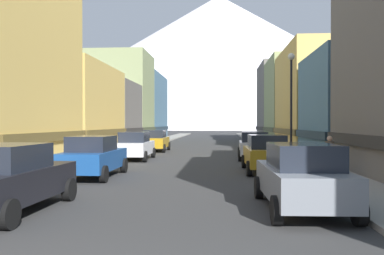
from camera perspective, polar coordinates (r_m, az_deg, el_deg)
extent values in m
cube|color=gray|center=(39.91, -7.32, -2.66)|extent=(2.50, 100.00, 0.15)
cube|color=gray|center=(39.38, 10.82, -2.70)|extent=(2.50, 100.00, 0.15)
cube|color=#D8B259|center=(34.91, -18.28, 2.56)|extent=(8.26, 11.24, 7.09)
cube|color=brown|center=(34.90, -18.27, -0.63)|extent=(8.56, 11.24, 0.50)
cube|color=#66605B|center=(44.48, -14.16, 1.89)|extent=(9.57, 8.38, 6.71)
cube|color=#2D2B29|center=(44.48, -14.15, -0.37)|extent=(9.87, 8.38, 0.50)
cube|color=#8C9966|center=(52.67, -10.57, 4.16)|extent=(8.35, 8.33, 11.26)
cube|color=#3F442D|center=(52.57, -10.57, -0.23)|extent=(8.65, 8.33, 0.50)
cube|color=slate|center=(63.19, -7.65, 2.92)|extent=(7.46, 13.38, 9.84)
cube|color=#22333F|center=(63.14, -7.65, -0.09)|extent=(7.76, 13.38, 0.50)
cube|color=slate|center=(28.80, 25.36, 2.76)|extent=(9.17, 8.61, 6.88)
cube|color=#22333F|center=(28.79, 25.35, -0.90)|extent=(9.47, 8.61, 0.50)
cube|color=#D8B259|center=(39.51, 19.35, 3.89)|extent=(9.03, 12.76, 9.26)
cube|color=brown|center=(39.45, 19.34, -0.50)|extent=(9.33, 12.76, 0.50)
cube|color=#8C9966|center=(51.12, 14.40, 3.70)|extent=(6.50, 10.71, 10.26)
cube|color=#3F442D|center=(51.05, 14.39, -0.26)|extent=(6.80, 10.71, 0.50)
cube|color=#66605B|center=(62.16, 13.31, 3.59)|extent=(8.10, 11.04, 11.22)
cube|color=#2D2B29|center=(62.07, 13.30, -0.11)|extent=(8.40, 11.04, 0.50)
cube|color=black|center=(11.57, -24.36, -7.28)|extent=(1.93, 4.44, 0.80)
cube|color=#1E232D|center=(11.28, -25.01, -3.80)|extent=(1.65, 2.23, 0.64)
cylinder|color=black|center=(13.49, -24.27, -7.87)|extent=(0.23, 0.68, 0.68)
cylinder|color=black|center=(12.70, -16.96, -8.38)|extent=(0.23, 0.68, 0.68)
cylinder|color=black|center=(9.77, -24.47, -11.10)|extent=(0.23, 0.68, 0.68)
cube|color=#19478C|center=(17.93, -13.70, -4.47)|extent=(1.86, 4.41, 0.80)
cube|color=#1E232D|center=(17.64, -13.95, -2.21)|extent=(1.61, 2.21, 0.64)
cylinder|color=black|center=(19.81, -14.79, -5.16)|extent=(0.22, 0.68, 0.68)
cylinder|color=black|center=(19.30, -9.59, -5.30)|extent=(0.22, 0.68, 0.68)
cylinder|color=black|center=(16.74, -18.44, -6.22)|extent=(0.22, 0.68, 0.68)
cylinder|color=black|center=(16.13, -12.35, -6.46)|extent=(0.22, 0.68, 0.68)
cube|color=silver|center=(25.97, -8.05, -2.91)|extent=(1.91, 4.43, 0.80)
cube|color=#1E232D|center=(25.69, -8.16, -1.34)|extent=(1.64, 2.23, 0.64)
cylinder|color=black|center=(27.79, -9.24, -3.51)|extent=(0.23, 0.68, 0.68)
cylinder|color=black|center=(27.46, -5.48, -3.56)|extent=(0.23, 0.68, 0.68)
cylinder|color=black|center=(24.59, -10.91, -4.04)|extent=(0.23, 0.68, 0.68)
cylinder|color=black|center=(24.21, -6.67, -4.11)|extent=(0.23, 0.68, 0.68)
cube|color=#B28419|center=(33.82, -5.18, -2.10)|extent=(1.88, 4.42, 0.80)
cube|color=#1E232D|center=(33.55, -5.25, -0.89)|extent=(1.62, 2.22, 0.64)
cylinder|color=black|center=(35.62, -6.24, -2.61)|extent=(0.23, 0.68, 0.68)
cylinder|color=black|center=(35.35, -3.30, -2.64)|extent=(0.23, 0.68, 0.68)
cylinder|color=black|center=(32.38, -7.24, -2.93)|extent=(0.23, 0.68, 0.68)
cylinder|color=black|center=(32.08, -4.00, -2.96)|extent=(0.23, 0.68, 0.68)
cube|color=slate|center=(11.21, 15.15, -7.49)|extent=(1.98, 4.46, 0.80)
cube|color=#1E232D|center=(10.89, 15.46, -3.92)|extent=(1.67, 2.25, 0.64)
cylinder|color=black|center=(12.72, 9.39, -8.34)|extent=(0.24, 0.69, 0.68)
cylinder|color=black|center=(13.08, 17.50, -8.12)|extent=(0.24, 0.69, 0.68)
cylinder|color=black|center=(9.51, 11.88, -11.39)|extent=(0.24, 0.69, 0.68)
cylinder|color=black|center=(9.98, 22.55, -10.85)|extent=(0.24, 0.69, 0.68)
cube|color=#B28419|center=(19.59, 10.38, -4.04)|extent=(1.90, 4.42, 0.80)
cube|color=#1E232D|center=(19.30, 10.48, -1.97)|extent=(1.63, 2.22, 0.64)
cylinder|color=black|center=(21.17, 7.35, -4.78)|extent=(0.23, 0.68, 0.68)
cylinder|color=black|center=(21.38, 12.30, -4.74)|extent=(0.23, 0.68, 0.68)
cylinder|color=black|center=(17.90, 8.09, -5.76)|extent=(0.23, 0.68, 0.68)
cylinder|color=black|center=(18.14, 13.92, -5.68)|extent=(0.23, 0.68, 0.68)
cube|color=silver|center=(26.41, 8.76, -2.85)|extent=(1.97, 4.45, 0.80)
cube|color=#1E232D|center=(26.13, 8.79, -1.31)|extent=(1.67, 2.25, 0.64)
cylinder|color=black|center=(28.05, 6.71, -3.47)|extent=(0.24, 0.69, 0.68)
cylinder|color=black|center=(28.14, 10.47, -3.46)|extent=(0.24, 0.69, 0.68)
cylinder|color=black|center=(24.76, 6.82, -4.00)|extent=(0.24, 0.69, 0.68)
cylinder|color=black|center=(24.86, 11.07, -3.99)|extent=(0.24, 0.69, 0.68)
cylinder|color=#4C4C51|center=(22.28, 18.01, -4.59)|extent=(0.36, 0.36, 0.34)
sphere|color=#24642D|center=(22.25, 18.01, -3.49)|extent=(0.64, 0.64, 0.64)
cylinder|color=brown|center=(18.05, 18.86, -4.08)|extent=(0.36, 0.36, 1.41)
sphere|color=tan|center=(18.00, 18.87, -1.48)|extent=(0.22, 0.22, 0.22)
cylinder|color=black|center=(21.85, 13.83, 2.10)|extent=(0.12, 0.12, 5.50)
sphere|color=white|center=(22.12, 13.85, 9.70)|extent=(0.36, 0.36, 0.36)
cone|color=silver|center=(267.16, 3.83, 9.30)|extent=(268.56, 268.56, 85.83)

